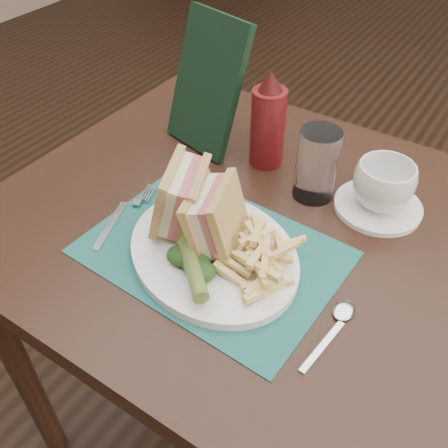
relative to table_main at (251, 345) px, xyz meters
name	(u,v)px	position (x,y,z in m)	size (l,w,h in m)	color
floor	(325,304)	(0.00, 0.50, -0.38)	(7.00, 7.00, 0.00)	black
table_main	(251,345)	(0.00, 0.00, 0.00)	(0.90, 0.75, 0.75)	black
placemat	(213,252)	(-0.02, -0.11, 0.38)	(0.39, 0.28, 0.00)	#1C5B54
plate	(213,253)	(-0.01, -0.12, 0.38)	(0.30, 0.24, 0.01)	white
sandwich_half_a	(167,194)	(-0.11, -0.11, 0.45)	(0.06, 0.12, 0.10)	tan
sandwich_half_b	(202,213)	(-0.04, -0.11, 0.45)	(0.06, 0.11, 0.10)	#D7B469
kale_garnish	(192,266)	(-0.01, -0.18, 0.41)	(0.11, 0.08, 0.03)	#173513
pickle_spear	(192,267)	(0.00, -0.18, 0.41)	(0.02, 0.02, 0.12)	#4C6526
fries_pile	(257,248)	(0.05, -0.10, 0.42)	(0.18, 0.20, 0.05)	#F0CB78
fork	(122,214)	(-0.20, -0.13, 0.38)	(0.03, 0.17, 0.01)	silver
spoon	(331,332)	(0.20, -0.15, 0.38)	(0.03, 0.15, 0.01)	silver
saucer	(378,206)	(0.16, 0.13, 0.38)	(0.15, 0.15, 0.01)	white
coffee_cup	(383,185)	(0.16, 0.13, 0.43)	(0.10, 0.10, 0.08)	white
drinking_glass	(317,165)	(0.05, 0.11, 0.44)	(0.07, 0.07, 0.13)	white
ketchup_bottle	(268,119)	(-0.07, 0.15, 0.47)	(0.06, 0.06, 0.19)	#580F12
check_presenter	(207,84)	(-0.21, 0.15, 0.50)	(0.16, 0.02, 0.26)	black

